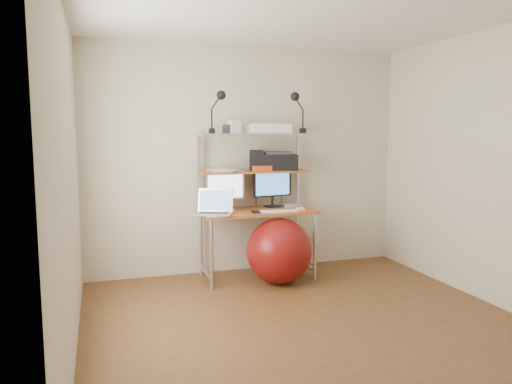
# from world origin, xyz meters

# --- Properties ---
(room) EXTENTS (3.60, 3.60, 3.60)m
(room) POSITION_xyz_m (0.00, 0.00, 1.25)
(room) COLOR brown
(room) RESTS_ON ground
(computer_desk) EXTENTS (1.20, 0.60, 1.57)m
(computer_desk) POSITION_xyz_m (0.00, 1.50, 0.96)
(computer_desk) COLOR #A94A20
(computer_desk) RESTS_ON ground
(desktop) EXTENTS (1.20, 0.60, 0.00)m
(desktop) POSITION_xyz_m (0.00, 1.44, 0.74)
(desktop) COLOR #A94A20
(desktop) RESTS_ON computer_desk
(mid_shelf) EXTENTS (1.18, 0.34, 0.00)m
(mid_shelf) POSITION_xyz_m (0.00, 1.57, 1.15)
(mid_shelf) COLOR #A94A20
(mid_shelf) RESTS_ON computer_desk
(top_shelf) EXTENTS (1.18, 0.34, 0.00)m
(top_shelf) POSITION_xyz_m (0.00, 1.57, 1.55)
(top_shelf) COLOR silver
(top_shelf) RESTS_ON computer_desk
(floor) EXTENTS (3.60, 3.60, 0.00)m
(floor) POSITION_xyz_m (0.00, 0.00, 0.00)
(floor) COLOR brown
(floor) RESTS_ON ground
(wall_outlet) EXTENTS (0.08, 0.01, 0.12)m
(wall_outlet) POSITION_xyz_m (0.85, 1.79, 0.30)
(wall_outlet) COLOR white
(wall_outlet) RESTS_ON room
(monitor_silver) EXTENTS (0.40, 0.16, 0.45)m
(monitor_silver) POSITION_xyz_m (-0.33, 1.53, 0.98)
(monitor_silver) COLOR #BABBC0
(monitor_silver) RESTS_ON desktop
(monitor_black) EXTENTS (0.46, 0.15, 0.46)m
(monitor_black) POSITION_xyz_m (0.22, 1.59, 0.97)
(monitor_black) COLOR black
(monitor_black) RESTS_ON desktop
(laptop) EXTENTS (0.45, 0.41, 0.32)m
(laptop) POSITION_xyz_m (-0.49, 1.33, 0.79)
(laptop) COLOR silver
(laptop) RESTS_ON desktop
(keyboard) EXTENTS (0.39, 0.16, 0.01)m
(keyboard) POSITION_xyz_m (0.18, 1.27, 0.75)
(keyboard) COLOR white
(keyboard) RESTS_ON desktop
(mouse) EXTENTS (0.09, 0.06, 0.02)m
(mouse) POSITION_xyz_m (0.43, 1.29, 0.75)
(mouse) COLOR white
(mouse) RESTS_ON desktop
(mac_mini) EXTENTS (0.23, 0.23, 0.04)m
(mac_mini) POSITION_xyz_m (0.42, 1.53, 0.76)
(mac_mini) COLOR silver
(mac_mini) RESTS_ON desktop
(phone) EXTENTS (0.10, 0.15, 0.01)m
(phone) POSITION_xyz_m (-0.07, 1.29, 0.75)
(phone) COLOR black
(phone) RESTS_ON desktop
(printer) EXTENTS (0.47, 0.38, 0.20)m
(printer) POSITION_xyz_m (0.28, 1.57, 1.24)
(printer) COLOR black
(printer) RESTS_ON mid_shelf
(nas_cube) EXTENTS (0.19, 0.19, 0.22)m
(nas_cube) POSITION_xyz_m (0.03, 1.57, 1.26)
(nas_cube) COLOR black
(nas_cube) RESTS_ON mid_shelf
(red_box) EXTENTS (0.21, 0.14, 0.06)m
(red_box) POSITION_xyz_m (0.07, 1.50, 1.18)
(red_box) COLOR #CD4020
(red_box) RESTS_ON mid_shelf
(scanner) EXTENTS (0.45, 0.30, 0.11)m
(scanner) POSITION_xyz_m (0.18, 1.59, 1.61)
(scanner) COLOR white
(scanner) RESTS_ON top_shelf
(box_white) EXTENTS (0.13, 0.12, 0.13)m
(box_white) POSITION_xyz_m (-0.22, 1.57, 1.62)
(box_white) COLOR white
(box_white) RESTS_ON top_shelf
(box_grey) EXTENTS (0.11, 0.11, 0.09)m
(box_grey) POSITION_xyz_m (-0.28, 1.57, 1.60)
(box_grey) COLOR #2E2E31
(box_grey) RESTS_ON top_shelf
(clip_lamp_left) EXTENTS (0.17, 0.10, 0.44)m
(clip_lamp_left) POSITION_xyz_m (-0.40, 1.48, 1.87)
(clip_lamp_left) COLOR black
(clip_lamp_left) RESTS_ON top_shelf
(clip_lamp_right) EXTENTS (0.18, 0.10, 0.44)m
(clip_lamp_right) POSITION_xyz_m (0.46, 1.49, 1.87)
(clip_lamp_right) COLOR black
(clip_lamp_right) RESTS_ON top_shelf
(exercise_ball) EXTENTS (0.68, 0.68, 0.68)m
(exercise_ball) POSITION_xyz_m (0.15, 1.17, 0.34)
(exercise_ball) COLOR maroon
(exercise_ball) RESTS_ON floor
(paper_stack) EXTENTS (0.36, 0.41, 0.02)m
(paper_stack) POSITION_xyz_m (-0.35, 1.57, 1.16)
(paper_stack) COLOR white
(paper_stack) RESTS_ON mid_shelf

